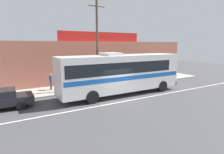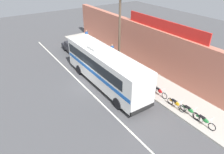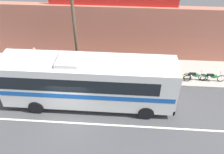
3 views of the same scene
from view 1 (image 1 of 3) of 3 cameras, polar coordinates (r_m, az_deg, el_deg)
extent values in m
plane|color=#444447|center=(15.35, 1.71, -6.85)|extent=(70.00, 70.00, 0.00)
cube|color=#A8A399|center=(19.79, -6.27, -2.83)|extent=(30.00, 3.60, 0.14)
cube|color=#B26651|center=(21.38, -8.75, 4.40)|extent=(30.00, 0.70, 4.80)
cube|color=red|center=(22.26, -3.23, 12.32)|extent=(10.34, 0.12, 1.10)
cube|color=silver|center=(14.71, 3.37, -7.62)|extent=(30.00, 0.14, 0.01)
cube|color=silver|center=(16.44, 3.08, 1.39)|extent=(11.44, 2.45, 3.10)
cube|color=black|center=(16.12, 1.74, 3.20)|extent=(10.06, 2.47, 0.96)
cube|color=#1956B2|center=(16.49, 3.07, 0.36)|extent=(11.21, 2.47, 0.36)
cube|color=black|center=(20.06, 16.85, 3.84)|extent=(0.04, 2.21, 1.40)
cube|color=black|center=(20.31, 16.57, -1.27)|extent=(0.12, 2.45, 0.36)
cube|color=silver|center=(15.68, -0.39, 7.12)|extent=(1.40, 1.72, 0.24)
cylinder|color=black|center=(19.91, 10.63, -1.54)|extent=(1.04, 0.32, 1.04)
cylinder|color=black|center=(18.30, 15.28, -2.75)|extent=(1.04, 0.32, 1.04)
cylinder|color=black|center=(16.20, -9.45, -4.18)|extent=(1.04, 0.32, 1.04)
cylinder|color=black|center=(14.17, -6.16, -6.17)|extent=(1.04, 0.32, 1.04)
cube|color=black|center=(15.02, -31.35, -6.33)|extent=(4.23, 1.82, 0.56)
cube|color=black|center=(14.89, -28.76, -4.29)|extent=(0.21, 1.53, 0.34)
cylinder|color=black|center=(15.93, -26.79, -6.17)|extent=(0.62, 0.20, 0.62)
cylinder|color=black|center=(14.28, -26.34, -7.94)|extent=(0.62, 0.20, 0.62)
cylinder|color=brown|center=(17.91, -4.59, 9.62)|extent=(0.22, 0.22, 8.40)
cylinder|color=brown|center=(18.24, -4.76, 21.00)|extent=(1.60, 0.10, 0.10)
torus|color=black|center=(22.17, 10.02, -0.53)|extent=(0.62, 0.06, 0.62)
torus|color=black|center=(21.36, 7.34, -0.86)|extent=(0.62, 0.06, 0.62)
cylinder|color=silver|center=(22.07, 9.89, 0.22)|extent=(0.34, 0.04, 0.65)
cylinder|color=silver|center=(21.95, 9.71, 1.02)|extent=(0.03, 0.56, 0.03)
ellipsoid|color=red|center=(21.77, 8.85, -0.21)|extent=(0.56, 0.22, 0.34)
cube|color=black|center=(21.56, 8.24, 0.03)|extent=(0.52, 0.20, 0.10)
ellipsoid|color=red|center=(21.37, 7.47, -0.47)|extent=(0.36, 0.14, 0.16)
torus|color=black|center=(24.42, 15.91, 0.21)|extent=(0.62, 0.06, 0.62)
torus|color=black|center=(23.57, 13.86, -0.04)|extent=(0.62, 0.06, 0.62)
cylinder|color=silver|center=(24.32, 15.81, 0.89)|extent=(0.34, 0.04, 0.65)
cylinder|color=silver|center=(24.20, 15.68, 1.62)|extent=(0.03, 0.56, 0.03)
ellipsoid|color=#237F38|center=(24.01, 15.02, 0.52)|extent=(0.56, 0.22, 0.34)
cube|color=black|center=(23.79, 14.56, 0.75)|extent=(0.52, 0.20, 0.10)
ellipsoid|color=#237F38|center=(23.59, 13.97, 0.31)|extent=(0.36, 0.14, 0.16)
torus|color=black|center=(25.41, 18.22, 0.46)|extent=(0.62, 0.06, 0.62)
torus|color=black|center=(24.47, 16.19, 0.21)|extent=(0.62, 0.06, 0.62)
cylinder|color=silver|center=(25.31, 18.13, 1.12)|extent=(0.34, 0.04, 0.65)
cylinder|color=silver|center=(25.19, 18.02, 1.82)|extent=(0.03, 0.56, 0.03)
ellipsoid|color=#237F38|center=(24.95, 17.35, 0.76)|extent=(0.56, 0.22, 0.34)
cube|color=black|center=(24.72, 16.89, 0.98)|extent=(0.52, 0.20, 0.10)
ellipsoid|color=#237F38|center=(24.49, 16.31, 0.55)|extent=(0.36, 0.14, 0.16)
torus|color=black|center=(23.43, 14.23, -0.12)|extent=(0.62, 0.06, 0.62)
torus|color=black|center=(22.59, 11.99, -0.40)|extent=(0.62, 0.06, 0.62)
cylinder|color=silver|center=(23.32, 14.12, 0.59)|extent=(0.34, 0.04, 0.65)
cylinder|color=silver|center=(23.21, 13.97, 1.35)|extent=(0.03, 0.56, 0.03)
ellipsoid|color=orange|center=(23.02, 13.26, 0.20)|extent=(0.56, 0.22, 0.34)
cube|color=black|center=(22.81, 12.75, 0.44)|extent=(0.52, 0.20, 0.10)
ellipsoid|color=orange|center=(22.61, 12.11, -0.03)|extent=(0.36, 0.14, 0.16)
cylinder|color=navy|center=(18.85, -18.41, -2.53)|extent=(0.13, 0.13, 0.77)
cylinder|color=navy|center=(18.68, -18.29, -2.64)|extent=(0.13, 0.13, 0.77)
cylinder|color=#23519E|center=(18.64, -18.46, -0.56)|extent=(0.30, 0.30, 0.58)
sphere|color=tan|center=(18.57, -18.53, 0.72)|extent=(0.21, 0.21, 0.21)
cylinder|color=#23519E|center=(18.82, -18.59, -0.38)|extent=(0.08, 0.08, 0.53)
cylinder|color=#23519E|center=(18.44, -18.34, -0.57)|extent=(0.08, 0.08, 0.53)
camera|label=2|loc=(25.37, 52.23, 21.32)|focal=33.05mm
camera|label=3|loc=(13.62, 57.32, 38.38)|focal=37.57mm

